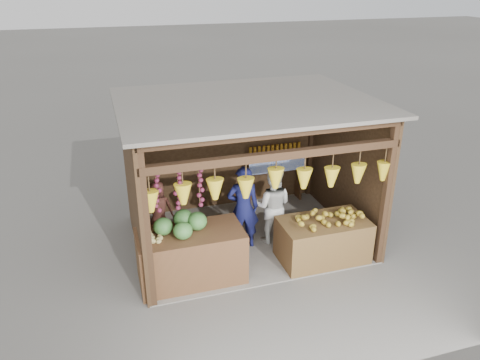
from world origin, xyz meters
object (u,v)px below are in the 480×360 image
Objects in this scene: man_standing at (243,208)px; vendor_seated at (159,210)px; woman_standing at (272,206)px; counter_right at (323,240)px; counter_left at (191,256)px.

man_standing reaches higher than vendor_seated.
woman_standing is (0.57, 0.03, -0.05)m from man_standing.
counter_left is at bearing 177.73° from counter_right.
man_standing is at bearing 26.96° from woman_standing.
woman_standing is at bearing 126.84° from counter_right.
counter_right is at bearing 154.30° from man_standing.
vendor_seated is at bearing -0.77° from man_standing.
vendor_seated is at bearing 158.46° from counter_right.
vendor_seated is (-2.02, 0.21, 0.12)m from woman_standing.
man_standing reaches higher than counter_right.
counter_right is at bearing 173.42° from vendor_seated.
woman_standing is 1.40× the size of vendor_seated.
counter_right is (2.29, -0.09, -0.06)m from counter_left.
man_standing reaches higher than woman_standing.
counter_right is at bearing -2.27° from counter_left.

